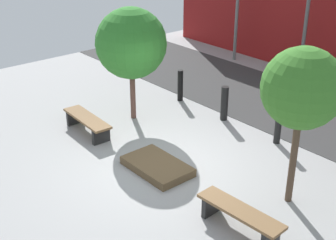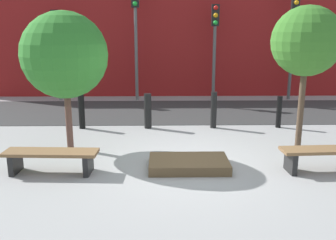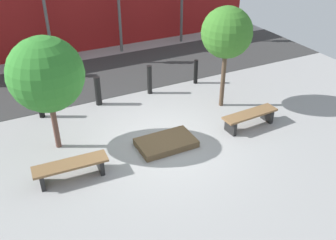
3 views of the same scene
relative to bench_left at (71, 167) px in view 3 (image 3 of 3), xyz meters
name	(u,v)px [view 3 (image 3 of 3)]	position (x,y,z in m)	size (l,w,h in m)	color
ground_plane	(164,143)	(2.59, 0.36, -0.31)	(18.00, 18.00, 0.00)	#979797
road_strip	(105,75)	(2.59, 5.35, -0.31)	(18.00, 3.68, 0.01)	#343434
building_facade	(77,2)	(2.59, 8.49, 1.72)	(16.20, 0.50, 4.06)	maroon
bench_left	(71,167)	(0.00, 0.00, 0.00)	(1.76, 0.54, 0.44)	black
bench_right	(250,117)	(5.18, 0.00, 0.01)	(1.74, 0.52, 0.45)	black
planter_bed	(166,143)	(2.59, 0.20, -0.22)	(1.54, 0.94, 0.18)	brown
tree_behind_left_bench	(46,75)	(0.00, 1.46, 1.78)	(1.86, 1.86, 3.03)	brown
tree_behind_right_bench	(227,33)	(5.18, 1.46, 2.06)	(1.51, 1.51, 3.14)	#4D3A2B
bollard_far_left	(40,103)	(-0.10, 3.26, 0.16)	(0.17, 0.17, 0.94)	black
bollard_left	(98,91)	(1.69, 3.26, 0.16)	(0.20, 0.20, 0.95)	black
bollard_center	(150,80)	(3.49, 3.26, 0.18)	(0.16, 0.16, 0.99)	black
bollard_right	(196,72)	(5.28, 3.26, 0.12)	(0.14, 0.14, 0.87)	black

